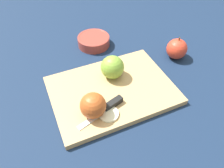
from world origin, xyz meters
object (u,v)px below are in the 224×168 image
at_px(apple_half_right, 93,106).
at_px(knife, 110,106).
at_px(apple_whole, 177,49).
at_px(bowl, 93,40).
at_px(apple_half_left, 112,67).

xyz_separation_m(apple_half_right, knife, (-0.05, -0.01, -0.03)).
height_order(apple_whole, bowl, apple_whole).
height_order(apple_half_left, apple_half_right, apple_half_left).
distance_m(apple_half_right, bowl, 0.38).
relative_size(knife, bowl, 1.17).
bearing_deg(apple_half_right, bowl, 145.32).
height_order(apple_half_right, apple_whole, apple_half_right).
xyz_separation_m(apple_half_left, apple_whole, (-0.28, -0.06, -0.02)).
xyz_separation_m(knife, bowl, (-0.03, -0.36, -0.01)).
bearing_deg(bowl, knife, 85.79).
distance_m(apple_half_left, apple_whole, 0.28).
bearing_deg(apple_half_right, apple_half_left, 122.93).
relative_size(apple_half_left, bowl, 0.60).
relative_size(apple_half_left, apple_half_right, 1.04).
height_order(apple_half_left, bowl, apple_half_left).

